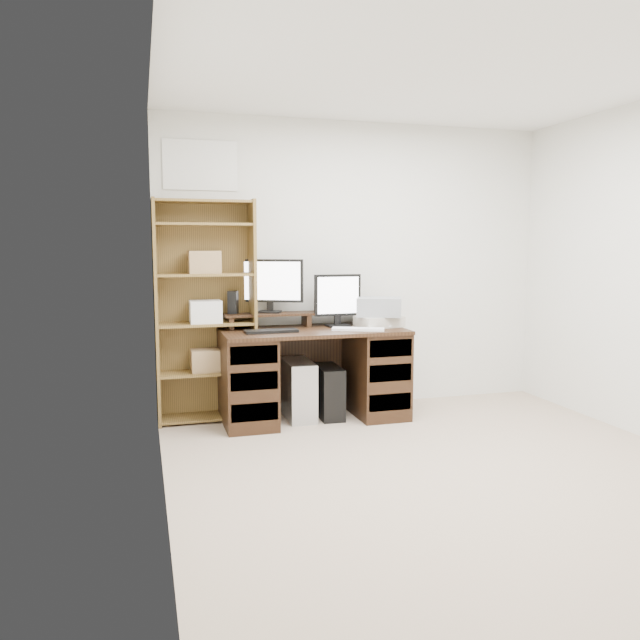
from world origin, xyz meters
name	(u,v)px	position (x,y,z in m)	size (l,w,h in m)	color
room	(470,277)	(0.00, 0.00, 1.25)	(3.54, 4.04, 2.54)	tan
desk	(313,372)	(-0.50, 1.64, 0.39)	(1.50, 0.70, 0.75)	black
riser_shelf	(306,315)	(-0.50, 1.85, 0.84)	(1.40, 0.22, 0.12)	black
monitor_wide	(270,283)	(-0.80, 1.90, 1.12)	(0.53, 0.26, 0.45)	black
monitor_small	(338,298)	(-0.25, 1.75, 0.99)	(0.40, 0.15, 0.44)	black
speaker	(233,302)	(-1.12, 1.88, 0.96)	(0.08, 0.08, 0.19)	black
keyboard_black	(271,331)	(-0.87, 1.54, 0.76)	(0.42, 0.14, 0.02)	black
keyboard_white	(358,329)	(-0.17, 1.47, 0.76)	(0.42, 0.13, 0.02)	white
mouse	(388,326)	(0.12, 1.54, 0.77)	(0.09, 0.06, 0.03)	white
printer	(379,321)	(0.08, 1.64, 0.79)	(0.36, 0.27, 0.09)	#B6AF9F
basket	(379,307)	(0.08, 1.64, 0.92)	(0.37, 0.26, 0.16)	gray
tower_silver	(298,389)	(-0.62, 1.68, 0.24)	(0.22, 0.48, 0.48)	#B1B4B8
tower_black	(329,392)	(-0.36, 1.65, 0.21)	(0.20, 0.44, 0.43)	black
bookshelf	(205,309)	(-1.35, 1.86, 0.92)	(0.80, 0.30, 1.80)	olive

